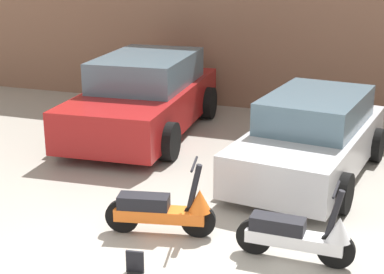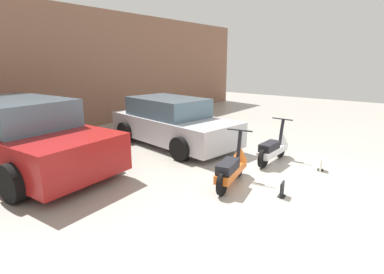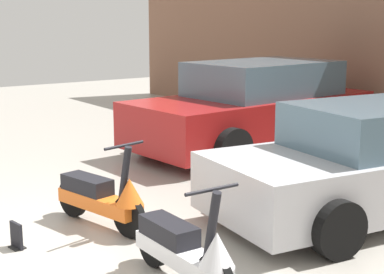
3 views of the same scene
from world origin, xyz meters
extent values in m
plane|color=#9E998E|center=(0.00, 0.00, 0.00)|extent=(28.00, 28.00, 0.00)
cube|color=#845B47|center=(0.00, 7.57, 1.97)|extent=(19.60, 0.12, 3.94)
cylinder|color=black|center=(0.07, 1.22, 0.22)|extent=(0.44, 0.16, 0.43)
cylinder|color=black|center=(-0.86, 1.03, 0.22)|extent=(0.44, 0.16, 0.43)
cube|color=orange|center=(-0.39, 1.13, 0.27)|extent=(1.16, 0.49, 0.15)
cube|color=black|center=(-0.59, 1.08, 0.43)|extent=(0.67, 0.38, 0.17)
cylinder|color=black|center=(0.02, 1.21, 0.65)|extent=(0.21, 0.11, 0.61)
cylinder|color=black|center=(0.02, 1.21, 0.96)|extent=(0.13, 0.50, 0.03)
cone|color=orange|center=(0.09, 1.23, 0.49)|extent=(0.34, 0.34, 0.28)
cylinder|color=black|center=(1.76, 1.03, 0.21)|extent=(0.42, 0.08, 0.42)
cylinder|color=black|center=(0.82, 1.05, 0.21)|extent=(0.42, 0.08, 0.42)
cube|color=silver|center=(1.29, 1.04, 0.26)|extent=(1.11, 0.27, 0.15)
cube|color=black|center=(1.09, 1.04, 0.42)|extent=(0.62, 0.26, 0.17)
cylinder|color=black|center=(1.71, 1.03, 0.64)|extent=(0.20, 0.08, 0.60)
cylinder|color=black|center=(1.71, 1.03, 0.94)|extent=(0.04, 0.49, 0.03)
cone|color=silver|center=(1.78, 1.03, 0.48)|extent=(0.29, 0.29, 0.28)
cube|color=maroon|center=(-2.34, 4.99, 0.55)|extent=(2.13, 4.49, 0.73)
cube|color=slate|center=(-2.36, 5.25, 1.20)|extent=(1.77, 2.56, 0.57)
cylinder|color=black|center=(-1.30, 3.70, 0.33)|extent=(0.28, 0.68, 0.67)
cylinder|color=black|center=(-3.18, 3.57, 0.33)|extent=(0.28, 0.68, 0.67)
cylinder|color=black|center=(-1.49, 6.41, 0.33)|extent=(0.28, 0.68, 0.67)
cube|color=#B7B7BC|center=(1.03, 3.79, 0.47)|extent=(2.05, 3.92, 0.62)
cube|color=slate|center=(1.06, 4.02, 1.03)|extent=(1.64, 2.26, 0.49)
cylinder|color=black|center=(1.68, 2.53, 0.29)|extent=(0.27, 0.59, 0.57)
cylinder|color=black|center=(0.07, 2.75, 0.29)|extent=(0.27, 0.59, 0.57)
cylinder|color=black|center=(1.99, 4.83, 0.29)|extent=(0.27, 0.59, 0.57)
cylinder|color=black|center=(0.39, 5.05, 0.29)|extent=(0.27, 0.59, 0.57)
cube|color=black|center=(-0.30, 0.18, 0.01)|extent=(0.18, 0.14, 0.01)
cube|color=black|center=(-0.30, 0.18, 0.13)|extent=(0.20, 0.06, 0.26)
cube|color=black|center=(1.42, 0.02, 0.01)|extent=(0.19, 0.16, 0.01)
cube|color=silver|center=(1.42, 0.02, 0.13)|extent=(0.20, 0.09, 0.26)
camera|label=1|loc=(2.21, -5.01, 3.39)|focal=55.00mm
camera|label=2|loc=(-4.95, -1.49, 2.26)|focal=28.00mm
camera|label=3|loc=(5.10, -1.57, 2.21)|focal=55.00mm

